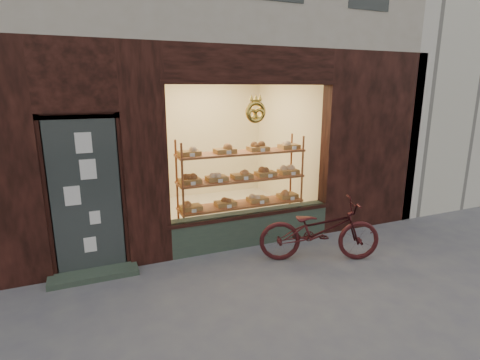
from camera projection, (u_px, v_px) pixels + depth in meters
name	position (u px, v px, depth m)	size (l,w,h in m)	color
ground	(294.00, 321.00, 4.13)	(90.00, 90.00, 0.00)	#484853
neighbor_right	(476.00, 21.00, 11.57)	(12.00, 7.00, 9.00)	silver
display_shelf	(242.00, 187.00, 6.37)	(2.20, 0.45, 1.70)	brown
bicycle	(320.00, 230.00, 5.51)	(0.62, 1.77, 0.93)	#371012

